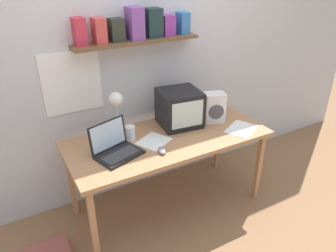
{
  "coord_description": "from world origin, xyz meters",
  "views": [
    {
      "loc": [
        -1.16,
        -2.09,
        2.07
      ],
      "look_at": [
        0.0,
        0.0,
        0.83
      ],
      "focal_mm": 35.0,
      "sensor_mm": 36.0,
      "label": 1
    }
  ],
  "objects_px": {
    "open_notebook": "(154,141)",
    "crt_monitor": "(179,108)",
    "corner_desk": "(168,143)",
    "printed_handout": "(241,129)",
    "computer_mouse": "(162,151)",
    "laptop": "(114,146)",
    "desk_lamp": "(116,104)",
    "juice_glass": "(130,134)",
    "space_heater": "(214,107)"
  },
  "relations": [
    {
      "from": "juice_glass",
      "to": "open_notebook",
      "type": "xyz_separation_m",
      "value": [
        0.15,
        -0.12,
        -0.05
      ]
    },
    {
      "from": "crt_monitor",
      "to": "space_heater",
      "type": "relative_size",
      "value": 1.41
    },
    {
      "from": "printed_handout",
      "to": "space_heater",
      "type": "bearing_deg",
      "value": 115.34
    },
    {
      "from": "laptop",
      "to": "desk_lamp",
      "type": "relative_size",
      "value": 0.98
    },
    {
      "from": "laptop",
      "to": "open_notebook",
      "type": "bearing_deg",
      "value": -15.15
    },
    {
      "from": "crt_monitor",
      "to": "computer_mouse",
      "type": "xyz_separation_m",
      "value": [
        -0.36,
        -0.35,
        -0.14
      ]
    },
    {
      "from": "laptop",
      "to": "open_notebook",
      "type": "relative_size",
      "value": 1.25
    },
    {
      "from": "computer_mouse",
      "to": "laptop",
      "type": "bearing_deg",
      "value": 152.89
    },
    {
      "from": "desk_lamp",
      "to": "laptop",
      "type": "bearing_deg",
      "value": -98.08
    },
    {
      "from": "corner_desk",
      "to": "laptop",
      "type": "relative_size",
      "value": 4.28
    },
    {
      "from": "desk_lamp",
      "to": "juice_glass",
      "type": "xyz_separation_m",
      "value": [
        0.07,
        -0.09,
        -0.24
      ]
    },
    {
      "from": "crt_monitor",
      "to": "computer_mouse",
      "type": "bearing_deg",
      "value": -129.63
    },
    {
      "from": "crt_monitor",
      "to": "juice_glass",
      "type": "bearing_deg",
      "value": -168.14
    },
    {
      "from": "corner_desk",
      "to": "crt_monitor",
      "type": "bearing_deg",
      "value": 37.4
    },
    {
      "from": "laptop",
      "to": "juice_glass",
      "type": "distance_m",
      "value": 0.23
    },
    {
      "from": "desk_lamp",
      "to": "printed_handout",
      "type": "height_order",
      "value": "desk_lamp"
    },
    {
      "from": "space_heater",
      "to": "desk_lamp",
      "type": "bearing_deg",
      "value": -169.04
    },
    {
      "from": "juice_glass",
      "to": "printed_handout",
      "type": "distance_m",
      "value": 0.97
    },
    {
      "from": "corner_desk",
      "to": "computer_mouse",
      "type": "relative_size",
      "value": 14.48
    },
    {
      "from": "laptop",
      "to": "printed_handout",
      "type": "xyz_separation_m",
      "value": [
        1.11,
        -0.17,
        -0.06
      ]
    },
    {
      "from": "printed_handout",
      "to": "open_notebook",
      "type": "relative_size",
      "value": 1.11
    },
    {
      "from": "corner_desk",
      "to": "printed_handout",
      "type": "xyz_separation_m",
      "value": [
        0.63,
        -0.2,
        0.06
      ]
    },
    {
      "from": "space_heater",
      "to": "printed_handout",
      "type": "relative_size",
      "value": 0.77
    },
    {
      "from": "desk_lamp",
      "to": "crt_monitor",
      "type": "bearing_deg",
      "value": 15.96
    },
    {
      "from": "corner_desk",
      "to": "crt_monitor",
      "type": "relative_size",
      "value": 4.45
    },
    {
      "from": "desk_lamp",
      "to": "juice_glass",
      "type": "height_order",
      "value": "desk_lamp"
    },
    {
      "from": "laptop",
      "to": "desk_lamp",
      "type": "bearing_deg",
      "value": 43.92
    },
    {
      "from": "corner_desk",
      "to": "computer_mouse",
      "type": "height_order",
      "value": "computer_mouse"
    },
    {
      "from": "laptop",
      "to": "desk_lamp",
      "type": "xyz_separation_m",
      "value": [
        0.12,
        0.22,
        0.23
      ]
    },
    {
      "from": "space_heater",
      "to": "crt_monitor",
      "type": "bearing_deg",
      "value": -177.35
    },
    {
      "from": "printed_handout",
      "to": "computer_mouse",
      "type": "bearing_deg",
      "value": 179.82
    },
    {
      "from": "laptop",
      "to": "printed_handout",
      "type": "height_order",
      "value": "laptop"
    },
    {
      "from": "crt_monitor",
      "to": "open_notebook",
      "type": "relative_size",
      "value": 1.2
    },
    {
      "from": "crt_monitor",
      "to": "computer_mouse",
      "type": "distance_m",
      "value": 0.52
    },
    {
      "from": "crt_monitor",
      "to": "printed_handout",
      "type": "bearing_deg",
      "value": -32.53
    },
    {
      "from": "juice_glass",
      "to": "open_notebook",
      "type": "height_order",
      "value": "juice_glass"
    },
    {
      "from": "desk_lamp",
      "to": "corner_desk",
      "type": "bearing_deg",
      "value": -8.0
    },
    {
      "from": "open_notebook",
      "to": "computer_mouse",
      "type": "bearing_deg",
      "value": -96.57
    },
    {
      "from": "laptop",
      "to": "open_notebook",
      "type": "height_order",
      "value": "laptop"
    },
    {
      "from": "corner_desk",
      "to": "juice_glass",
      "type": "distance_m",
      "value": 0.33
    },
    {
      "from": "crt_monitor",
      "to": "open_notebook",
      "type": "height_order",
      "value": "crt_monitor"
    },
    {
      "from": "computer_mouse",
      "to": "open_notebook",
      "type": "relative_size",
      "value": 0.37
    },
    {
      "from": "juice_glass",
      "to": "printed_handout",
      "type": "relative_size",
      "value": 0.35
    },
    {
      "from": "open_notebook",
      "to": "crt_monitor",
      "type": "bearing_deg",
      "value": 25.97
    },
    {
      "from": "desk_lamp",
      "to": "printed_handout",
      "type": "bearing_deg",
      "value": -1.34
    },
    {
      "from": "laptop",
      "to": "space_heater",
      "type": "height_order",
      "value": "space_heater"
    },
    {
      "from": "space_heater",
      "to": "open_notebook",
      "type": "relative_size",
      "value": 0.85
    },
    {
      "from": "juice_glass",
      "to": "corner_desk",
      "type": "bearing_deg",
      "value": -20.25
    },
    {
      "from": "corner_desk",
      "to": "crt_monitor",
      "type": "distance_m",
      "value": 0.33
    },
    {
      "from": "crt_monitor",
      "to": "laptop",
      "type": "relative_size",
      "value": 0.96
    }
  ]
}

